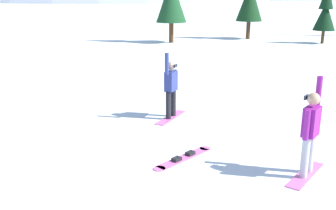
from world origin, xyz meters
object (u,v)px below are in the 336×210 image
object	(u,v)px
pine_tree_tall	(326,11)
snowboarder_midground	(310,131)
snowboarder_background	(171,88)
loose_snowboard_near_left	(184,158)

from	to	relation	value
pine_tree_tall	snowboarder_midground	bearing A→B (deg)	-92.22
snowboarder_midground	snowboarder_background	size ratio (longest dim) A/B	1.03
snowboarder_background	pine_tree_tall	world-z (taller)	pine_tree_tall
loose_snowboard_near_left	pine_tree_tall	size ratio (longest dim) A/B	0.41
pine_tree_tall	loose_snowboard_near_left	bearing A→B (deg)	-98.75
loose_snowboard_near_left	snowboarder_midground	bearing A→B (deg)	0.73
snowboarder_midground	loose_snowboard_near_left	bearing A→B (deg)	-179.27
snowboarder_background	pine_tree_tall	bearing A→B (deg)	76.70
snowboarder_background	loose_snowboard_near_left	world-z (taller)	snowboarder_background
snowboarder_midground	snowboarder_background	distance (m)	4.53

